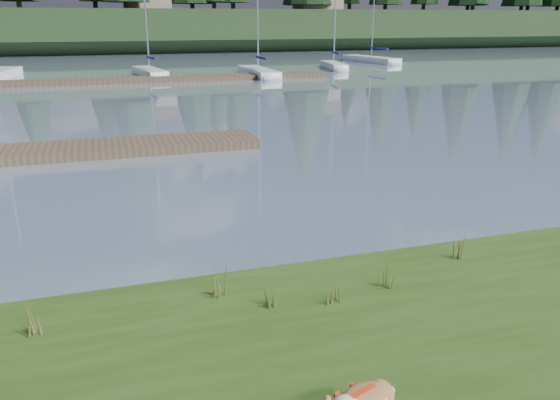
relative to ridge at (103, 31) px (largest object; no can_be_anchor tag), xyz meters
name	(u,v)px	position (x,y,z in m)	size (l,w,h in m)	color
ground	(115,83)	(0.00, -43.00, -2.50)	(200.00, 200.00, 0.00)	#7F92A8
ridge	(103,31)	(0.00, 0.00, 0.00)	(200.00, 20.00, 5.00)	black
dock_near	(0,155)	(-4.00, -64.00, -2.35)	(16.00, 2.00, 0.30)	#4C3D2C
dock_far	(145,80)	(2.00, -43.00, -2.35)	(26.00, 2.20, 0.30)	#4C3D2C
sailboat_bg_2	(148,71)	(2.58, -38.71, -2.17)	(2.34, 6.94, 10.37)	white
sailboat_bg_3	(256,71)	(10.48, -40.93, -2.17)	(1.58, 7.73, 11.38)	white
sailboat_bg_4	(332,65)	(18.30, -37.41, -2.17)	(2.20, 6.26, 9.27)	white
sailboat_bg_5	(367,59)	(24.65, -31.23, -2.18)	(3.18, 8.42, 11.77)	white
weed_0	(219,278)	(0.52, -75.23, -1.87)	(0.17, 0.14, 0.67)	#475B23
weed_1	(269,293)	(1.11, -75.69, -1.97)	(0.17, 0.14, 0.42)	#475B23
weed_2	(386,273)	(2.89, -75.71, -1.92)	(0.17, 0.14, 0.55)	#475B23
weed_3	(34,318)	(-1.89, -75.48, -1.93)	(0.17, 0.14, 0.53)	#475B23
weed_4	(333,291)	(1.99, -75.88, -1.98)	(0.17, 0.14, 0.40)	#475B23
weed_5	(458,246)	(4.51, -75.17, -1.92)	(0.17, 0.14, 0.54)	#475B23
mud_lip	(179,298)	(0.00, -74.60, -2.43)	(60.00, 0.50, 0.14)	#33281C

